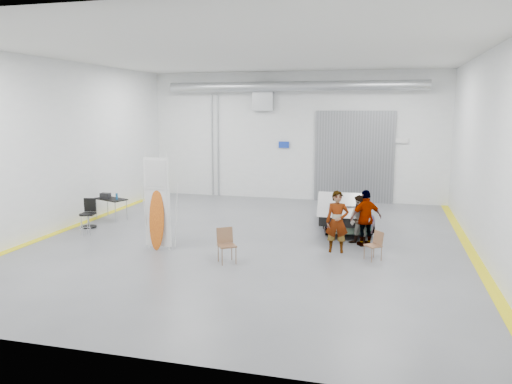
% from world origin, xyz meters
% --- Properties ---
extents(ground, '(16.00, 16.00, 0.00)m').
position_xyz_m(ground, '(0.00, 0.00, 0.00)').
color(ground, slate).
rests_on(ground, ground).
extents(room_shell, '(14.02, 16.18, 6.01)m').
position_xyz_m(room_shell, '(0.24, 2.22, 4.08)').
color(room_shell, silver).
rests_on(room_shell, ground).
extents(sedan_car, '(2.54, 4.52, 1.24)m').
position_xyz_m(sedan_car, '(2.83, 2.81, 0.62)').
color(sedan_car, silver).
rests_on(sedan_car, ground).
extents(person_a, '(0.71, 0.49, 1.89)m').
position_xyz_m(person_a, '(2.88, -0.55, 0.94)').
color(person_a, '#967752').
rests_on(person_a, ground).
extents(person_b, '(0.99, 0.94, 1.62)m').
position_xyz_m(person_b, '(3.51, 0.38, 0.81)').
color(person_b, '#55779C').
rests_on(person_b, ground).
extents(person_c, '(1.12, 0.89, 1.80)m').
position_xyz_m(person_c, '(3.69, 0.38, 0.90)').
color(person_c, olive).
rests_on(person_c, ground).
extents(surfboard_display, '(0.86, 0.26, 3.03)m').
position_xyz_m(surfboard_display, '(-2.48, -1.68, 1.23)').
color(surfboard_display, white).
rests_on(surfboard_display, ground).
extents(folding_chair_near, '(0.64, 0.70, 0.98)m').
position_xyz_m(folding_chair_near, '(-0.01, -2.41, 0.31)').
color(folding_chair_near, brown).
rests_on(folding_chair_near, ground).
extents(folding_chair_far, '(0.55, 0.64, 0.84)m').
position_xyz_m(folding_chair_far, '(3.97, -1.10, 0.26)').
color(folding_chair_far, brown).
rests_on(folding_chair_far, ground).
extents(shop_stool, '(0.39, 0.39, 0.76)m').
position_xyz_m(shop_stool, '(-5.66, -0.74, 0.38)').
color(shop_stool, black).
rests_on(shop_stool, ground).
extents(work_table, '(1.45, 1.09, 1.06)m').
position_xyz_m(work_table, '(-6.22, 1.82, 0.82)').
color(work_table, '#999DA2').
rests_on(work_table, ground).
extents(office_chair, '(0.56, 0.57, 1.04)m').
position_xyz_m(office_chair, '(-6.20, 0.36, 0.46)').
color(office_chair, black).
rests_on(office_chair, ground).
extents(trunk_lid, '(1.44, 0.88, 0.04)m').
position_xyz_m(trunk_lid, '(2.83, 0.93, 1.26)').
color(trunk_lid, silver).
rests_on(trunk_lid, sedan_car).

